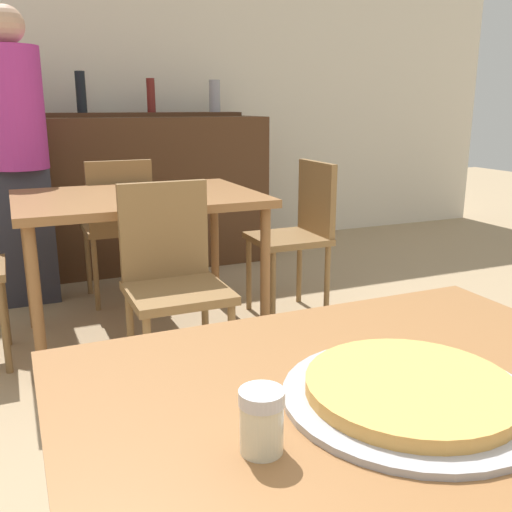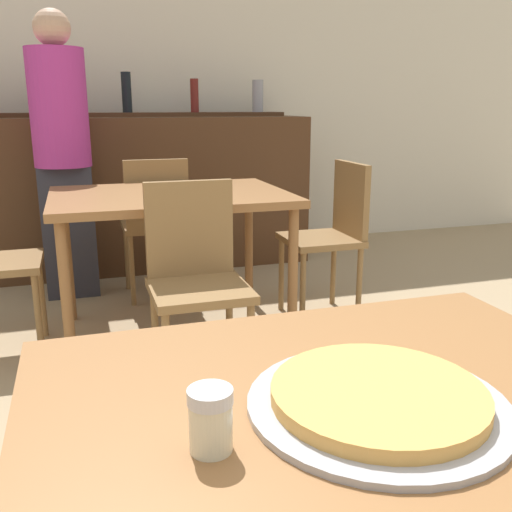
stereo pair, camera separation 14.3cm
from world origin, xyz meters
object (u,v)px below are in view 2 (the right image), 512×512
at_px(pizza_tray, 378,399).
at_px(person_standing, 62,148).
at_px(chair_far_side_right, 333,228).
at_px(cheese_shaker, 211,419).
at_px(chair_far_side_front, 195,271).
at_px(chair_far_side_back, 156,218).

height_order(pizza_tray, person_standing, person_standing).
distance_m(chair_far_side_right, person_standing, 1.72).
distance_m(chair_far_side_right, cheese_shaker, 2.53).
xyz_separation_m(chair_far_side_front, chair_far_side_right, (0.92, 0.61, 0.00)).
xyz_separation_m(chair_far_side_back, cheese_shaker, (-0.30, -2.81, 0.26)).
distance_m(cheese_shaker, person_standing, 3.06).
bearing_deg(chair_far_side_back, chair_far_side_front, 90.00).
bearing_deg(person_standing, chair_far_side_right, -30.26).
bearing_deg(chair_far_side_right, pizza_tray, -23.41).
relative_size(chair_far_side_right, pizza_tray, 2.13).
bearing_deg(pizza_tray, chair_far_side_back, 89.60).
bearing_deg(chair_far_side_back, person_standing, -24.00).
bearing_deg(chair_far_side_back, chair_far_side_right, 146.52).
bearing_deg(chair_far_side_right, chair_far_side_back, -123.48).
height_order(chair_far_side_back, pizza_tray, chair_far_side_back).
distance_m(chair_far_side_right, pizza_tray, 2.38).
bearing_deg(chair_far_side_front, person_standing, 109.71).
height_order(cheese_shaker, person_standing, person_standing).
height_order(chair_far_side_front, chair_far_side_back, same).
height_order(chair_far_side_front, person_standing, person_standing).
xyz_separation_m(chair_far_side_back, chair_far_side_right, (0.92, -0.61, 0.00)).
relative_size(chair_far_side_front, cheese_shaker, 9.59).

